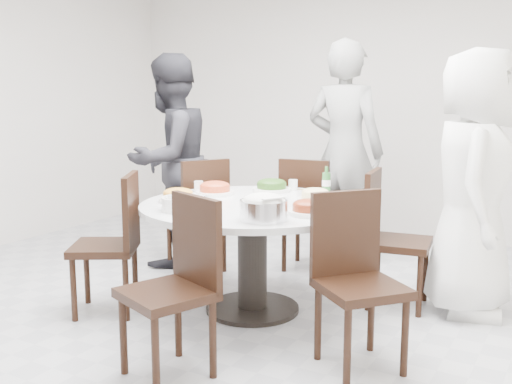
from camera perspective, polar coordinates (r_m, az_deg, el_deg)
The scene contains 22 objects.
floor at distance 3.98m, azimuth -2.73°, elevation -12.46°, with size 6.00×6.00×0.01m, color #B5B5BA.
wall_back at distance 6.42m, azimuth 11.72°, elevation 8.58°, with size 6.00×0.01×2.80m, color silver.
dining_table at distance 4.09m, azimuth -0.35°, elevation -6.27°, with size 1.50×1.50×0.75m, color silver.
chair_ne at distance 4.27m, azimuth 13.46°, elevation -4.44°, with size 0.42×0.42×0.95m, color black.
chair_n at distance 5.05m, azimuth 5.20°, elevation -2.06°, with size 0.42×0.42×0.95m, color black.
chair_nw at distance 5.01m, azimuth -5.75°, elevation -2.15°, with size 0.42×0.42×0.95m, color black.
chair_sw at distance 4.17m, azimuth -14.28°, elevation -4.83°, with size 0.42×0.42×0.95m, color black.
chair_s at distance 3.18m, azimuth -8.52°, elevation -9.19°, with size 0.42×0.42×0.95m, color black.
chair_se at distance 3.28m, azimuth 10.02°, elevation -8.60°, with size 0.42×0.42×0.95m, color black.
diner_right at distance 4.22m, azimuth 19.96°, elevation 0.76°, with size 0.87×0.56×1.77m, color white.
diner_middle at distance 5.32m, azimuth 8.43°, elevation 3.81°, with size 0.70×0.46×1.93m, color black.
diner_left at distance 5.18m, azimuth -8.21°, elevation 2.97°, with size 0.88×0.68×1.80m, color black.
dish_greens at distance 4.47m, azimuth 1.50°, elevation 0.51°, with size 0.28×0.28×0.07m, color white.
dish_pale at distance 4.08m, azimuth 5.67°, elevation -0.45°, with size 0.24×0.24×0.07m, color white.
dish_orange at distance 4.35m, azimuth -3.94°, elevation 0.27°, with size 0.28×0.28×0.08m, color white.
dish_redbrown at distance 3.65m, azimuth 5.09°, elevation -1.66°, with size 0.26×0.26×0.07m, color white.
dish_tofu at distance 4.09m, azimuth -7.44°, elevation -0.47°, with size 0.26×0.26×0.07m, color white.
rice_bowl at distance 3.47m, azimuth 0.72°, elevation -1.74°, with size 0.28×0.28×0.12m, color silver.
soup_bowl at distance 3.79m, azimuth -6.90°, elevation -1.10°, with size 0.28×0.28×0.09m, color white.
beverage_bottle at distance 4.33m, azimuth 6.71°, elevation 1.05°, with size 0.06×0.06×0.21m, color #2B6C2D.
tea_cups at distance 4.53m, azimuth 4.03°, elevation 0.66°, with size 0.07×0.07×0.08m, color white.
chopsticks at distance 4.55m, azimuth 3.99°, elevation 0.27°, with size 0.24×0.04×0.01m, color tan, non-canonical shape.
Camera 1 is at (1.97, -3.11, 1.49)m, focal length 42.00 mm.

